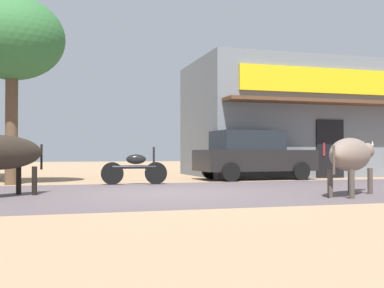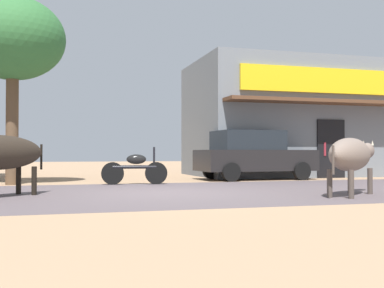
# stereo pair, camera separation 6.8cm
# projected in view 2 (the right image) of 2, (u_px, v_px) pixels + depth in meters

# --- Properties ---
(ground) EXTENTS (80.00, 80.00, 0.00)m
(ground) POSITION_uv_depth(u_px,v_px,m) (166.00, 193.00, 10.91)
(ground) COLOR tan
(asphalt_road) EXTENTS (72.00, 6.67, 0.00)m
(asphalt_road) POSITION_uv_depth(u_px,v_px,m) (166.00, 192.00, 10.91)
(asphalt_road) COLOR #5C5053
(asphalt_road) RESTS_ON ground
(storefront_right_club) EXTENTS (7.72, 5.77, 4.49)m
(storefront_right_club) POSITION_uv_depth(u_px,v_px,m) (288.00, 120.00, 19.55)
(storefront_right_club) COLOR slate
(storefront_right_club) RESTS_ON ground
(roadside_tree) EXTENTS (2.94, 2.94, 5.33)m
(roadside_tree) POSITION_uv_depth(u_px,v_px,m) (13.00, 40.00, 13.65)
(roadside_tree) COLOR brown
(roadside_tree) RESTS_ON ground
(parked_hatchback_car) EXTENTS (4.01, 2.05, 1.64)m
(parked_hatchback_car) POSITION_uv_depth(u_px,v_px,m) (253.00, 155.00, 16.24)
(parked_hatchback_car) COLOR black
(parked_hatchback_car) RESTS_ON ground
(parked_motorcycle) EXTENTS (1.87, 0.32, 1.07)m
(parked_motorcycle) POSITION_uv_depth(u_px,v_px,m) (135.00, 168.00, 13.69)
(parked_motorcycle) COLOR black
(parked_motorcycle) RESTS_ON ground
(cow_far_dark) EXTENTS (2.29, 1.96, 1.22)m
(cow_far_dark) POSITION_uv_depth(u_px,v_px,m) (352.00, 155.00, 10.15)
(cow_far_dark) COLOR #7D6B60
(cow_far_dark) RESTS_ON ground
(pedestrian_by_shop) EXTENTS (0.41, 0.61, 1.47)m
(pedestrian_by_shop) POSITION_uv_depth(u_px,v_px,m) (321.00, 154.00, 17.44)
(pedestrian_by_shop) COLOR brown
(pedestrian_by_shop) RESTS_ON ground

